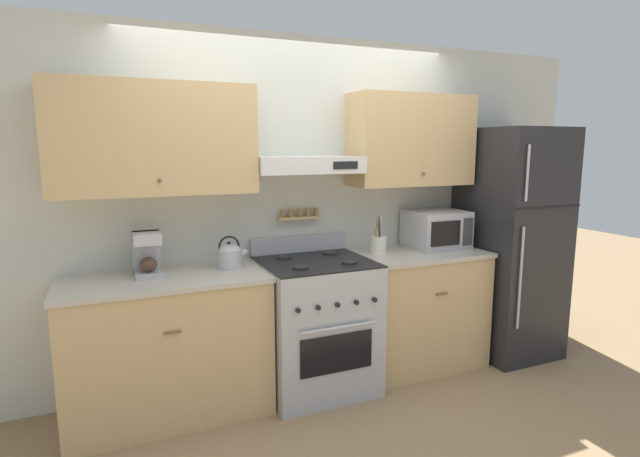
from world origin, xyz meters
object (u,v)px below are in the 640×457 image
(stove_range, at_px, (316,324))
(coffee_maker, at_px, (147,253))
(refrigerator, at_px, (510,242))
(tea_kettle, at_px, (230,255))
(utensil_crock, at_px, (378,244))
(microwave, at_px, (436,229))

(stove_range, height_order, coffee_maker, coffee_maker)
(refrigerator, bearing_deg, tea_kettle, 176.73)
(stove_range, height_order, refrigerator, refrigerator)
(coffee_maker, relative_size, utensil_crock, 0.99)
(coffee_maker, bearing_deg, utensil_crock, -1.00)
(coffee_maker, bearing_deg, stove_range, -7.17)
(stove_range, xyz_separation_m, refrigerator, (1.77, -0.02, 0.47))
(coffee_maker, xyz_separation_m, microwave, (2.23, -0.01, 0.01))
(utensil_crock, bearing_deg, microwave, 1.86)
(stove_range, height_order, utensil_crock, utensil_crock)
(coffee_maker, relative_size, microwave, 0.63)
(refrigerator, bearing_deg, coffee_maker, 176.74)
(tea_kettle, bearing_deg, microwave, 0.60)
(refrigerator, relative_size, tea_kettle, 8.50)
(utensil_crock, bearing_deg, refrigerator, -6.43)
(refrigerator, height_order, utensil_crock, refrigerator)
(stove_range, bearing_deg, utensil_crock, 11.02)
(stove_range, height_order, tea_kettle, tea_kettle)
(tea_kettle, height_order, coffee_maker, coffee_maker)
(coffee_maker, bearing_deg, refrigerator, -3.26)
(microwave, bearing_deg, refrigerator, -13.27)
(stove_range, distance_m, microwave, 1.28)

